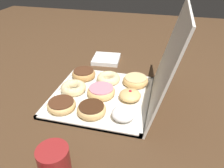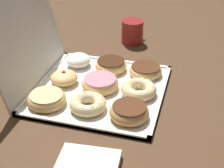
# 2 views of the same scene
# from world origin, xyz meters

# --- Properties ---
(ground_plane) EXTENTS (3.00, 3.00, 0.00)m
(ground_plane) POSITION_xyz_m (0.00, 0.00, 0.00)
(ground_plane) COLOR #4C331E
(donut_box) EXTENTS (0.41, 0.41, 0.01)m
(donut_box) POSITION_xyz_m (0.00, 0.00, 0.01)
(donut_box) COLOR silver
(donut_box) RESTS_ON ground
(box_lid_open) EXTENTS (0.41, 0.10, 0.40)m
(box_lid_open) POSITION_xyz_m (0.00, 0.26, 0.20)
(box_lid_open) COLOR silver
(box_lid_open) RESTS_ON ground
(chocolate_frosted_donut_0) EXTENTS (0.12, 0.12, 0.04)m
(chocolate_frosted_donut_0) POSITION_xyz_m (-0.13, -0.13, 0.03)
(chocolate_frosted_donut_0) COLOR tan
(chocolate_frosted_donut_0) RESTS_ON donut_box
(cruller_donut_1) EXTENTS (0.11, 0.11, 0.04)m
(cruller_donut_1) POSITION_xyz_m (0.00, -0.13, 0.03)
(cruller_donut_1) COLOR beige
(cruller_donut_1) RESTS_ON donut_box
(chocolate_frosted_donut_2) EXTENTS (0.11, 0.11, 0.03)m
(chocolate_frosted_donut_2) POSITION_xyz_m (0.13, -0.13, 0.03)
(chocolate_frosted_donut_2) COLOR #E5B770
(chocolate_frosted_donut_2) RESTS_ON donut_box
(cruller_donut_3) EXTENTS (0.11, 0.11, 0.04)m
(cruller_donut_3) POSITION_xyz_m (-0.12, -0.00, 0.03)
(cruller_donut_3) COLOR beige
(cruller_donut_3) RESTS_ON donut_box
(pink_frosted_donut_4) EXTENTS (0.12, 0.12, 0.04)m
(pink_frosted_donut_4) POSITION_xyz_m (0.00, -0.00, 0.03)
(pink_frosted_donut_4) COLOR #E5B770
(pink_frosted_donut_4) RESTS_ON donut_box
(chocolate_frosted_donut_5) EXTENTS (0.11, 0.11, 0.04)m
(chocolate_frosted_donut_5) POSITION_xyz_m (0.13, 0.00, 0.03)
(chocolate_frosted_donut_5) COLOR #E5B770
(chocolate_frosted_donut_5) RESTS_ON donut_box
(glazed_ring_donut_6) EXTENTS (0.12, 0.12, 0.04)m
(glazed_ring_donut_6) POSITION_xyz_m (-0.13, 0.13, 0.03)
(glazed_ring_donut_6) COLOR tan
(glazed_ring_donut_6) RESTS_ON donut_box
(jelly_filled_donut_7) EXTENTS (0.09, 0.09, 0.05)m
(jelly_filled_donut_7) POSITION_xyz_m (-0.00, 0.13, 0.03)
(jelly_filled_donut_7) COLOR #E5B770
(jelly_filled_donut_7) RESTS_ON donut_box
(powdered_filled_donut_8) EXTENTS (0.09, 0.09, 0.05)m
(powdered_filled_donut_8) POSITION_xyz_m (0.13, 0.12, 0.03)
(powdered_filled_donut_8) COLOR white
(powdered_filled_donut_8) RESTS_ON donut_box
(coffee_mug) EXTENTS (0.11, 0.09, 0.10)m
(coffee_mug) POSITION_xyz_m (0.40, -0.02, 0.05)
(coffee_mug) COLOR maroon
(coffee_mug) RESTS_ON ground
(napkin_stack) EXTENTS (0.16, 0.16, 0.02)m
(napkin_stack) POSITION_xyz_m (-0.36, -0.08, 0.01)
(napkin_stack) COLOR white
(napkin_stack) RESTS_ON ground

